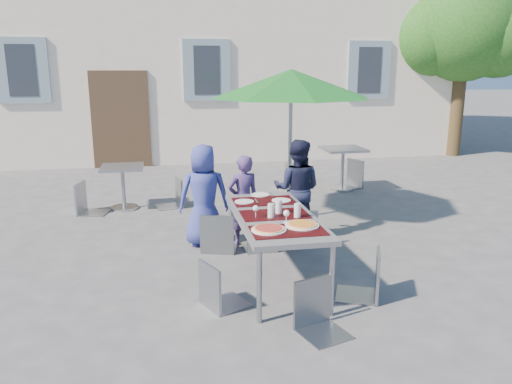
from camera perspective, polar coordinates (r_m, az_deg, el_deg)
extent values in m
plane|color=#48484B|center=(5.06, 3.37, -12.39)|extent=(90.00, 90.00, 0.00)
cube|color=beige|center=(15.98, -7.24, 18.35)|extent=(13.00, 8.00, 7.00)
cube|color=#453221|center=(11.94, -15.20, 7.97)|extent=(1.30, 0.06, 2.20)
cube|color=gray|center=(12.20, -25.17, 12.46)|extent=(1.10, 0.06, 1.40)
cube|color=#262B33|center=(12.18, -25.19, 12.46)|extent=(0.60, 0.04, 1.10)
cube|color=gray|center=(11.92, -5.65, 13.67)|extent=(1.10, 0.06, 1.40)
cube|color=#262B33|center=(11.90, -5.64, 13.67)|extent=(0.60, 0.04, 1.10)
cube|color=gray|center=(12.93, 12.80, 13.42)|extent=(1.10, 0.06, 1.40)
cube|color=#262B33|center=(12.91, 12.84, 13.42)|extent=(0.60, 0.04, 1.10)
cylinder|color=#43331D|center=(14.16, 22.01, 9.54)|extent=(0.36, 0.36, 2.80)
sphere|color=#1A4F15|center=(14.18, 22.73, 17.19)|extent=(2.80, 2.80, 2.80)
sphere|color=#1A4F15|center=(14.00, 19.07, 16.31)|extent=(2.00, 2.00, 2.00)
sphere|color=#1A4F15|center=(14.23, 26.01, 16.05)|extent=(2.20, 2.20, 2.20)
sphere|color=#1A4F15|center=(14.84, 22.27, 18.99)|extent=(1.80, 1.80, 1.80)
cube|color=#444449|center=(5.26, 2.15, -2.86)|extent=(0.80, 1.85, 0.05)
cylinder|color=gray|center=(4.53, 0.38, -10.77)|extent=(0.05, 0.05, 0.70)
cylinder|color=gray|center=(4.70, 8.66, -9.99)|extent=(0.05, 0.05, 0.70)
cylinder|color=gray|center=(6.12, -2.84, -4.10)|extent=(0.05, 0.05, 0.70)
cylinder|color=gray|center=(6.25, 3.36, -3.73)|extent=(0.05, 0.05, 0.70)
cube|color=black|center=(4.74, 3.67, -4.42)|extent=(0.70, 0.42, 0.01)
cube|color=black|center=(5.25, 2.16, -2.57)|extent=(0.70, 0.42, 0.01)
cube|color=black|center=(5.76, 0.91, -1.04)|extent=(0.70, 0.42, 0.01)
cylinder|color=white|center=(4.73, 1.46, -4.33)|extent=(0.34, 0.34, 0.01)
cylinder|color=tan|center=(4.72, 1.46, -4.19)|extent=(0.30, 0.30, 0.01)
cylinder|color=maroon|center=(4.72, 1.46, -4.10)|extent=(0.26, 0.26, 0.01)
cylinder|color=white|center=(4.87, 5.28, -3.82)|extent=(0.33, 0.33, 0.01)
cylinder|color=tan|center=(4.87, 5.29, -3.68)|extent=(0.29, 0.29, 0.01)
cylinder|color=#A53C0B|center=(4.87, 5.29, -3.59)|extent=(0.26, 0.26, 0.01)
cylinder|color=silver|center=(5.11, 1.73, -2.17)|extent=(0.07, 0.07, 0.15)
cylinder|color=silver|center=(5.27, 2.60, -1.69)|extent=(0.07, 0.07, 0.15)
cylinder|color=silver|center=(5.14, 4.75, -2.14)|extent=(0.07, 0.07, 0.15)
cylinder|color=silver|center=(5.13, -0.03, -2.95)|extent=(0.06, 0.06, 0.00)
cylinder|color=silver|center=(5.12, -0.03, -2.54)|extent=(0.01, 0.01, 0.08)
sphere|color=silver|center=(5.11, -0.03, -1.90)|extent=(0.06, 0.06, 0.06)
cylinder|color=silver|center=(4.98, 3.48, -3.51)|extent=(0.06, 0.06, 0.00)
cylinder|color=silver|center=(4.97, 3.48, -3.09)|extent=(0.01, 0.01, 0.08)
sphere|color=silver|center=(4.95, 3.49, -2.43)|extent=(0.06, 0.06, 0.06)
cylinder|color=white|center=(5.71, -1.34, -1.10)|extent=(0.22, 0.22, 0.01)
cube|color=#B8BAC0|center=(5.74, 0.04, -1.05)|extent=(0.02, 0.18, 0.00)
cylinder|color=white|center=(5.77, 2.91, -0.96)|extent=(0.22, 0.22, 0.01)
cube|color=#B8BAC0|center=(5.81, 4.25, -0.91)|extent=(0.02, 0.18, 0.00)
cylinder|color=white|center=(6.02, 0.49, -0.31)|extent=(0.22, 0.22, 0.01)
cube|color=#B8BAC0|center=(6.05, 1.79, -0.26)|extent=(0.02, 0.18, 0.00)
imported|color=#343D90|center=(6.43, -5.97, -0.38)|extent=(0.65, 0.43, 1.32)
imported|color=#483368|center=(6.43, -1.47, -0.95)|extent=(0.49, 0.38, 1.18)
imported|color=#181C36|center=(6.70, 4.70, 0.32)|extent=(0.75, 0.61, 1.34)
cube|color=gray|center=(6.30, -4.19, -2.62)|extent=(0.53, 0.53, 0.03)
cube|color=gray|center=(6.04, -4.57, -0.87)|extent=(0.41, 0.15, 0.50)
cylinder|color=gray|center=(6.51, -2.30, -4.17)|extent=(0.02, 0.02, 0.44)
cylinder|color=gray|center=(6.57, -5.43, -4.05)|extent=(0.02, 0.02, 0.44)
cylinder|color=gray|center=(6.17, -2.79, -5.21)|extent=(0.02, 0.02, 0.44)
cylinder|color=gray|center=(6.23, -6.09, -5.07)|extent=(0.02, 0.02, 0.44)
cube|color=gray|center=(6.30, 0.39, -2.92)|extent=(0.40, 0.40, 0.03)
cube|color=gray|center=(6.07, 0.77, -1.33)|extent=(0.39, 0.04, 0.46)
cylinder|color=gray|center=(6.56, 1.49, -4.19)|extent=(0.02, 0.02, 0.41)
cylinder|color=gray|center=(6.49, -1.37, -4.38)|extent=(0.02, 0.02, 0.41)
cylinder|color=gray|center=(6.25, 2.21, -5.12)|extent=(0.02, 0.02, 0.41)
cylinder|color=gray|center=(6.18, -0.79, -5.33)|extent=(0.02, 0.02, 0.41)
cube|color=gray|center=(6.51, 4.84, -2.14)|extent=(0.42, 0.42, 0.03)
cube|color=gray|center=(6.26, 5.34, -0.46)|extent=(0.42, 0.04, 0.49)
cylinder|color=gray|center=(6.79, 5.87, -3.50)|extent=(0.02, 0.02, 0.43)
cylinder|color=gray|center=(6.70, 2.94, -3.67)|extent=(0.02, 0.02, 0.43)
cylinder|color=gray|center=(6.46, 6.72, -4.43)|extent=(0.02, 0.02, 0.43)
cylinder|color=gray|center=(6.37, 3.64, -4.62)|extent=(0.02, 0.02, 0.43)
cube|color=#90959B|center=(4.84, -3.46, -8.35)|extent=(0.51, 0.51, 0.03)
cube|color=#90959B|center=(4.67, -5.42, -6.23)|extent=(0.18, 0.36, 0.46)
cylinder|color=#90959B|center=(4.88, -0.73, -10.82)|extent=(0.02, 0.02, 0.40)
cylinder|color=#90959B|center=(5.13, -2.82, -9.55)|extent=(0.02, 0.02, 0.40)
cylinder|color=#90959B|center=(4.72, -4.09, -11.75)|extent=(0.02, 0.02, 0.40)
cylinder|color=#90959B|center=(4.98, -6.07, -10.38)|extent=(0.02, 0.02, 0.40)
cube|color=gray|center=(5.10, 11.64, -7.11)|extent=(0.54, 0.54, 0.03)
cube|color=gray|center=(5.02, 14.00, -4.62)|extent=(0.19, 0.39, 0.49)
cylinder|color=gray|center=(5.35, 9.66, -8.58)|extent=(0.02, 0.02, 0.43)
cylinder|color=gray|center=(5.02, 9.45, -10.09)|extent=(0.02, 0.02, 0.43)
cylinder|color=gray|center=(5.35, 13.45, -8.78)|extent=(0.02, 0.02, 0.43)
cylinder|color=gray|center=(5.02, 13.50, -10.30)|extent=(0.02, 0.02, 0.43)
cube|color=slate|center=(4.35, 7.93, -11.11)|extent=(0.48, 0.48, 0.03)
cube|color=slate|center=(4.39, 6.61, -7.55)|extent=(0.37, 0.14, 0.46)
cylinder|color=slate|center=(4.24, 7.33, -14.99)|extent=(0.02, 0.02, 0.40)
cylinder|color=slate|center=(4.42, 10.91, -13.86)|extent=(0.02, 0.02, 0.40)
cylinder|color=slate|center=(4.48, 4.81, -13.26)|extent=(0.02, 0.02, 0.40)
cylinder|color=slate|center=(4.65, 8.29, -12.28)|extent=(0.02, 0.02, 0.40)
cylinder|color=#B8BAC0|center=(7.65, 3.79, -2.79)|extent=(0.50, 0.50, 0.09)
cylinder|color=gray|center=(7.42, 3.91, 4.58)|extent=(0.06, 0.06, 2.08)
cone|color=#16661E|center=(7.33, 4.04, 12.27)|extent=(2.34, 2.34, 0.41)
cylinder|color=#B8BAC0|center=(8.49, -14.78, -1.73)|extent=(0.44, 0.44, 0.04)
cylinder|color=gray|center=(8.41, -14.91, 0.34)|extent=(0.06, 0.06, 0.67)
cube|color=gray|center=(8.33, -15.06, 2.76)|extent=(0.67, 0.67, 0.04)
cube|color=gray|center=(8.25, -18.21, 0.70)|extent=(0.51, 0.51, 0.03)
cube|color=gray|center=(8.28, -19.65, 2.41)|extent=(0.13, 0.42, 0.50)
cylinder|color=gray|center=(8.08, -17.33, -1.20)|extent=(0.02, 0.02, 0.44)
cylinder|color=gray|center=(8.41, -16.51, -0.56)|extent=(0.02, 0.02, 0.44)
cylinder|color=gray|center=(8.21, -19.71, -1.15)|extent=(0.02, 0.02, 0.44)
cylinder|color=gray|center=(8.53, -18.81, -0.52)|extent=(0.02, 0.02, 0.44)
cube|color=gray|center=(8.33, -10.09, 1.13)|extent=(0.47, 0.47, 0.03)
cube|color=gray|center=(8.32, -8.88, 2.84)|extent=(0.11, 0.40, 0.47)
cylinder|color=gray|center=(8.51, -11.40, -0.17)|extent=(0.02, 0.02, 0.42)
cylinder|color=gray|center=(8.18, -10.93, -0.71)|extent=(0.02, 0.02, 0.42)
cylinder|color=gray|center=(8.58, -9.17, 0.04)|extent=(0.02, 0.02, 0.42)
cylinder|color=gray|center=(8.26, -8.61, -0.48)|extent=(0.02, 0.02, 0.42)
cylinder|color=#B8BAC0|center=(9.61, 9.76, 0.37)|extent=(0.44, 0.44, 0.04)
cylinder|color=gray|center=(9.54, 9.85, 2.44)|extent=(0.06, 0.06, 0.75)
cube|color=gray|center=(9.46, 9.95, 4.86)|extent=(0.75, 0.75, 0.04)
cube|color=gray|center=(9.44, 4.80, 3.03)|extent=(0.49, 0.49, 0.03)
cube|color=gray|center=(9.37, 3.58, 4.57)|extent=(0.09, 0.43, 0.51)
cylinder|color=gray|center=(9.34, 6.05, 1.39)|extent=(0.02, 0.02, 0.45)
cylinder|color=gray|center=(9.70, 5.72, 1.87)|extent=(0.02, 0.02, 0.45)
cylinder|color=gray|center=(9.29, 3.79, 1.37)|extent=(0.02, 0.02, 0.45)
cylinder|color=gray|center=(9.65, 3.54, 1.85)|extent=(0.02, 0.02, 0.45)
cube|color=gray|center=(9.73, 10.41, 3.25)|extent=(0.57, 0.57, 0.03)
cube|color=gray|center=(9.83, 11.40, 4.88)|extent=(0.19, 0.43, 0.53)
cylinder|color=gray|center=(9.80, 8.78, 1.94)|extent=(0.02, 0.02, 0.47)
cylinder|color=gray|center=(9.52, 10.26, 1.52)|extent=(0.02, 0.02, 0.47)
cylinder|color=gray|center=(10.04, 10.43, 2.16)|extent=(0.02, 0.02, 0.47)
cylinder|color=gray|center=(9.77, 11.93, 1.77)|extent=(0.02, 0.02, 0.47)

